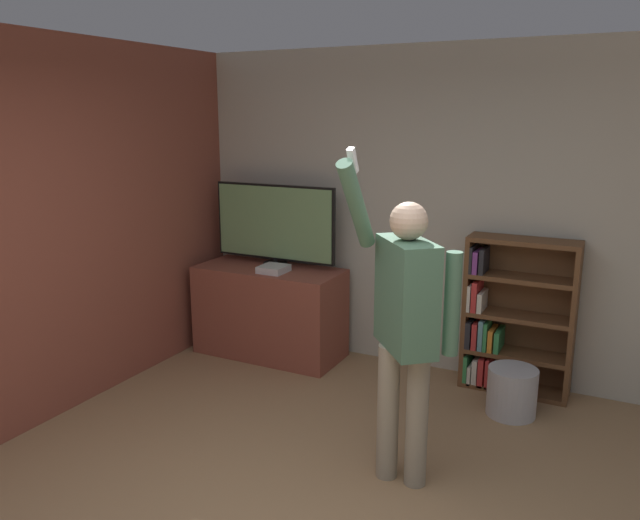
% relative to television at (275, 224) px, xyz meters
% --- Properties ---
extents(wall_back, '(6.57, 0.09, 2.70)m').
position_rel_television_xyz_m(wall_back, '(1.53, 0.29, 0.16)').
color(wall_back, '#B2AD9E').
rests_on(wall_back, ground_plane).
extents(wall_side_brick, '(0.06, 4.42, 2.70)m').
position_rel_television_xyz_m(wall_side_brick, '(-0.79, -1.15, 0.16)').
color(wall_side_brick, brown).
rests_on(wall_side_brick, ground_plane).
extents(tv_ledge, '(1.32, 0.59, 0.81)m').
position_rel_television_xyz_m(tv_ledge, '(-0.00, -0.11, -0.79)').
color(tv_ledge, brown).
rests_on(tv_ledge, ground_plane).
extents(television, '(1.18, 0.22, 0.73)m').
position_rel_television_xyz_m(television, '(0.00, 0.00, 0.00)').
color(television, black).
rests_on(television, tv_ledge).
extents(game_console, '(0.23, 0.23, 0.06)m').
position_rel_television_xyz_m(game_console, '(0.11, -0.22, -0.35)').
color(game_console, silver).
rests_on(game_console, tv_ledge).
extents(bookshelf, '(0.83, 0.28, 1.23)m').
position_rel_television_xyz_m(bookshelf, '(2.06, 0.11, -0.62)').
color(bookshelf, brown).
rests_on(bookshelf, ground_plane).
extents(person, '(0.62, 0.57, 1.98)m').
position_rel_television_xyz_m(person, '(1.75, -1.49, -0.16)').
color(person, gray).
rests_on(person, ground_plane).
extents(waste_bin, '(0.36, 0.36, 0.36)m').
position_rel_television_xyz_m(waste_bin, '(2.19, -0.33, -1.01)').
color(waste_bin, '#B7B7BC').
rests_on(waste_bin, ground_plane).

